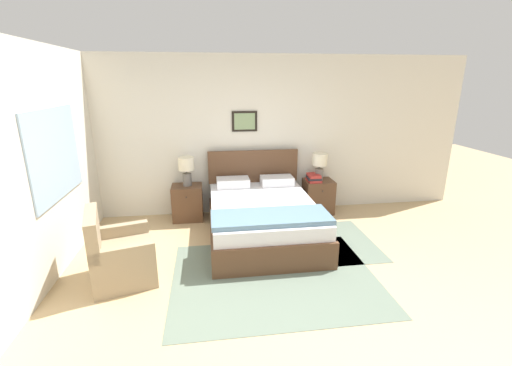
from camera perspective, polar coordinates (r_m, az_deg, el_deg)
ground_plane at (r=3.73m, az=4.87°, el=-19.50°), size 16.00×16.00×0.00m
wall_back at (r=5.74m, az=-0.83°, el=7.79°), size 7.38×0.09×2.60m
wall_left at (r=4.71m, az=-30.51°, el=3.46°), size 0.08×5.08×2.60m
area_rug_main at (r=4.13m, az=3.07°, el=-15.38°), size 2.34×1.83×0.01m
area_rug_bedside at (r=5.09m, az=14.16°, el=-9.32°), size 0.83×1.33×0.01m
bed at (r=4.96m, az=1.06°, el=-5.71°), size 1.50×2.07×1.09m
armchair at (r=4.24m, az=-21.89°, el=-11.31°), size 0.82×0.86×0.85m
nightstand_near_window at (r=5.69m, az=-11.33°, el=-3.20°), size 0.48×0.43×0.57m
nightstand_by_door at (r=5.97m, az=10.32°, el=-2.19°), size 0.48×0.43×0.57m
table_lamp_near_window at (r=5.53m, az=-11.53°, el=2.57°), size 0.25×0.25×0.46m
table_lamp_by_door at (r=5.82m, az=10.54°, el=3.33°), size 0.25×0.25×0.46m
book_thick_bottom at (r=5.81m, az=9.58°, el=0.48°), size 0.21×0.28×0.04m
book_hardcover_middle at (r=5.79m, az=9.60°, el=0.85°), size 0.24×0.28×0.04m
book_novel_upper at (r=5.78m, az=9.62°, el=1.25°), size 0.19×0.28×0.04m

